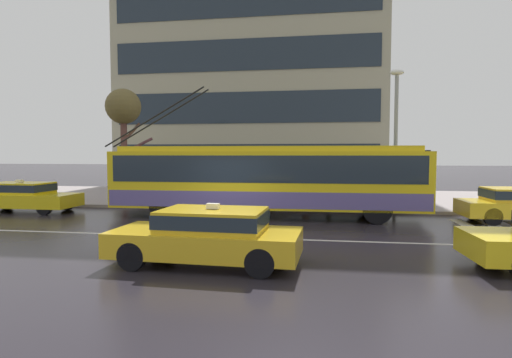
{
  "coord_description": "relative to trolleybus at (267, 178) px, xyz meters",
  "views": [
    {
      "loc": [
        3.27,
        -13.24,
        2.51
      ],
      "look_at": [
        0.64,
        3.7,
        1.46
      ],
      "focal_mm": 29.19,
      "sensor_mm": 36.0,
      "label": 1
    }
  ],
  "objects": [
    {
      "name": "pedestrian_approaching_curb",
      "position": [
        2.47,
        2.7,
        -0.43
      ],
      "size": [
        0.51,
        0.51,
        1.65
      ],
      "color": "black",
      "rests_on": "sidewalk_slab"
    },
    {
      "name": "trolleybus",
      "position": [
        0.0,
        0.0,
        0.0
      ],
      "size": [
        12.67,
        2.61,
        5.14
      ],
      "color": "yellow",
      "rests_on": "ground_plane"
    },
    {
      "name": "pedestrian_at_shelter",
      "position": [
        -0.19,
        4.53,
        0.14
      ],
      "size": [
        1.22,
        1.22,
        1.92
      ],
      "color": "#4B4A50",
      "rests_on": "sidewalk_slab"
    },
    {
      "name": "crosswalk_stripe_edge_near",
      "position": [
        7.18,
        -1.71,
        -1.54
      ],
      "size": [
        0.44,
        4.4,
        0.01
      ],
      "primitive_type": "cube",
      "color": "beige",
      "rests_on": "ground_plane"
    },
    {
      "name": "street_lamp",
      "position": [
        5.26,
        2.28,
        2.15
      ],
      "size": [
        0.6,
        0.32,
        5.93
      ],
      "color": "gray",
      "rests_on": "sidewalk_slab"
    },
    {
      "name": "street_tree_bare",
      "position": [
        -7.58,
        3.23,
        3.08
      ],
      "size": [
        2.15,
        1.74,
        5.58
      ],
      "color": "brown",
      "rests_on": "sidewalk_slab"
    },
    {
      "name": "pedestrian_waiting_by_pole",
      "position": [
        1.33,
        3.81,
        0.2
      ],
      "size": [
        1.16,
        1.16,
        1.97
      ],
      "color": "brown",
      "rests_on": "sidewalk_slab"
    },
    {
      "name": "crosswalk_stripe_inner_a",
      "position": [
        8.08,
        -1.71,
        -1.54
      ],
      "size": [
        0.44,
        4.4,
        0.01
      ],
      "primitive_type": "cube",
      "color": "beige",
      "rests_on": "ground_plane"
    },
    {
      "name": "bus_shelter",
      "position": [
        -1.25,
        3.26,
        0.59
      ],
      "size": [
        3.89,
        1.71,
        2.68
      ],
      "color": "gray",
      "rests_on": "sidewalk_slab"
    },
    {
      "name": "lane_centre_line",
      "position": [
        -1.18,
        -4.23,
        -1.54
      ],
      "size": [
        72.0,
        0.14,
        0.01
      ],
      "primitive_type": "cube",
      "color": "silver",
      "rests_on": "ground_plane"
    },
    {
      "name": "ground_plane",
      "position": [
        -1.18,
        -3.03,
        -1.55
      ],
      "size": [
        160.0,
        160.0,
        0.0
      ],
      "primitive_type": "plane",
      "color": "#252128"
    },
    {
      "name": "taxi_queued_behind_bus",
      "position": [
        -10.66,
        -0.12,
        -0.84
      ],
      "size": [
        4.6,
        1.79,
        1.39
      ],
      "color": "yellow",
      "rests_on": "ground_plane"
    },
    {
      "name": "pedestrian_walking_past",
      "position": [
        -0.42,
        2.98,
        -0.47
      ],
      "size": [
        0.41,
        0.41,
        1.58
      ],
      "color": "black",
      "rests_on": "sidewalk_slab"
    },
    {
      "name": "taxi_oncoming_near",
      "position": [
        -0.39,
        -7.24,
        -0.85
      ],
      "size": [
        4.32,
        1.99,
        1.39
      ],
      "color": "gold",
      "rests_on": "ground_plane"
    },
    {
      "name": "sidewalk_slab",
      "position": [
        -1.18,
        6.6,
        -1.48
      ],
      "size": [
        80.0,
        10.0,
        0.14
      ],
      "primitive_type": "cube",
      "color": "gray",
      "rests_on": "ground_plane"
    },
    {
      "name": "office_tower_corner_left",
      "position": [
        -3.46,
        21.32,
        11.91
      ],
      "size": [
        20.77,
        15.82,
        26.9
      ],
      "color": "#9C987D",
      "rests_on": "ground_plane"
    }
  ]
}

